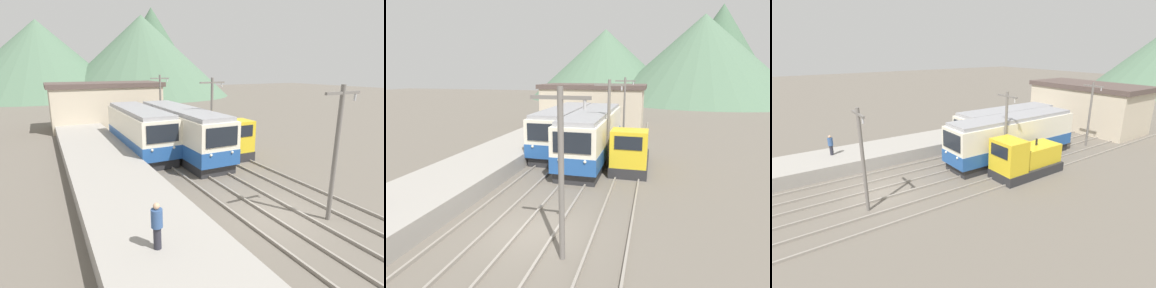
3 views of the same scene
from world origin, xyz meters
The scene contains 13 objects.
ground_plane centered at (0.00, 0.00, 0.00)m, with size 200.00×200.00×0.00m, color #665E54.
platform_left centered at (-6.25, 0.00, 0.50)m, with size 4.50×54.00×1.01m, color gray.
track_left centered at (-2.60, 0.00, 0.07)m, with size 1.54×60.00×0.14m.
track_center centered at (0.20, 0.00, 0.07)m, with size 1.54×60.00×0.14m.
track_right centered at (3.20, 0.00, 0.07)m, with size 1.54×60.00×0.14m.
commuter_train_left centered at (-2.60, 13.26, 1.71)m, with size 2.84×10.45×3.68m.
commuter_train_center centered at (0.20, 11.35, 1.74)m, with size 2.84×12.17×3.75m.
shunting_locomotive centered at (3.20, 9.74, 1.21)m, with size 2.40×5.60×3.00m.
catenary_mast_near centered at (1.71, -1.45, 3.35)m, with size 2.00×0.20×6.08m.
catenary_mast_mid centered at (1.71, 9.16, 3.35)m, with size 2.00×0.20×6.08m.
catenary_mast_far centered at (1.71, 19.78, 3.35)m, with size 2.00×0.20×6.08m.
station_building centered at (-2.72, 26.00, 2.61)m, with size 12.60×6.30×5.17m.
mountain_backdrop centered at (7.80, 69.81, 9.82)m, with size 65.71×47.47×22.58m.
Camera 2 is at (4.58, -10.51, 6.48)m, focal length 28.00 mm.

